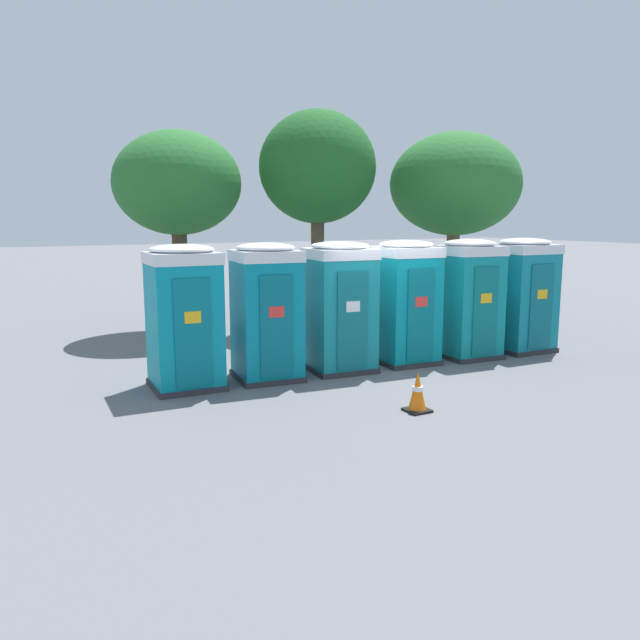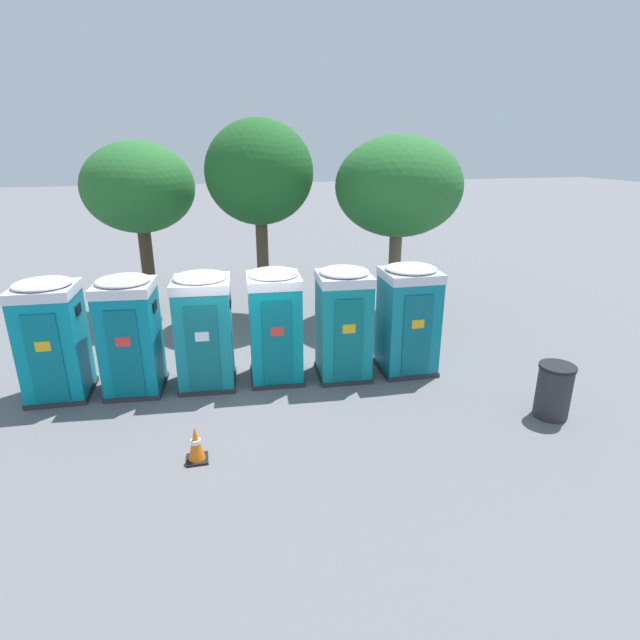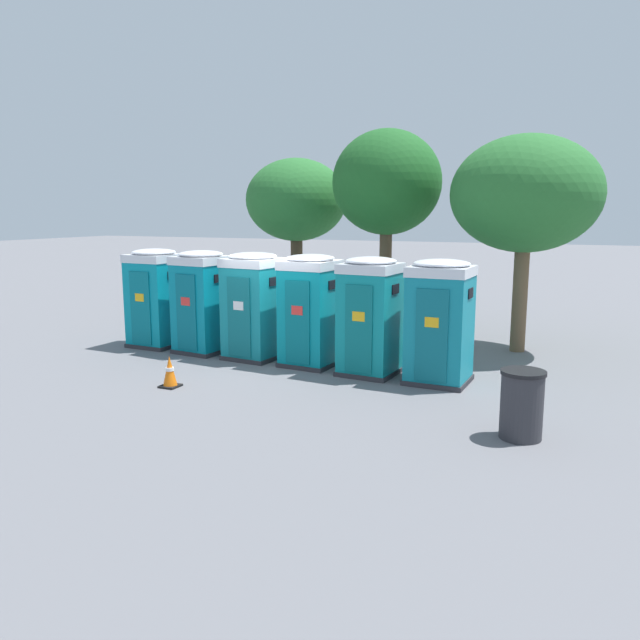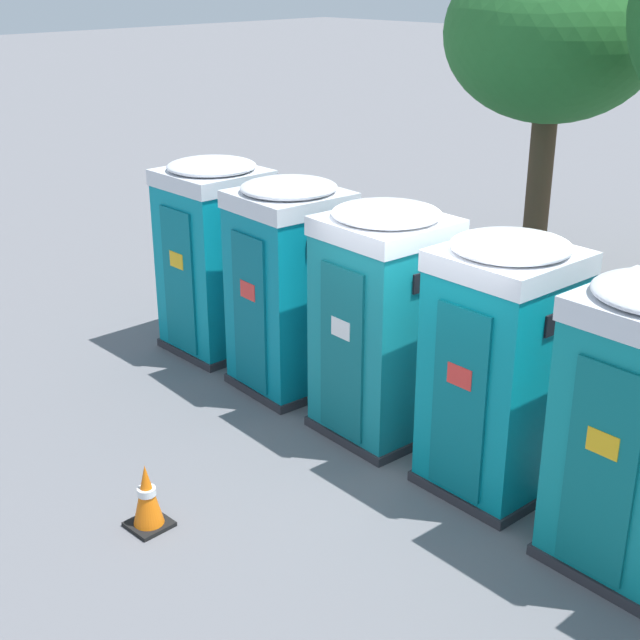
# 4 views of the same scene
# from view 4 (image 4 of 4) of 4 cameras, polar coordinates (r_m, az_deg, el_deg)

# --- Properties ---
(ground_plane) EXTENTS (120.00, 120.00, 0.00)m
(ground_plane) POSITION_cam_4_polar(r_m,az_deg,el_deg) (9.57, 7.47, -8.36)
(ground_plane) COLOR slate
(portapotty_0) EXTENTS (1.25, 1.25, 2.54)m
(portapotty_0) POSITION_cam_4_polar(r_m,az_deg,el_deg) (11.61, -6.72, 4.11)
(portapotty_0) COLOR #2D2D33
(portapotty_0) RESTS_ON ground
(portapotty_1) EXTENTS (1.28, 1.32, 2.54)m
(portapotty_1) POSITION_cam_4_polar(r_m,az_deg,el_deg) (10.45, -1.96, 2.24)
(portapotty_1) COLOR #2D2D33
(portapotty_1) RESTS_ON ground
(portapotty_2) EXTENTS (1.32, 1.31, 2.54)m
(portapotty_2) POSITION_cam_4_polar(r_m,az_deg,el_deg) (9.41, 4.06, -0.06)
(portapotty_2) COLOR #2D2D33
(portapotty_2) RESTS_ON ground
(portapotty_3) EXTENTS (1.25, 1.28, 2.54)m
(portapotty_3) POSITION_cam_4_polar(r_m,az_deg,el_deg) (8.53, 11.49, -2.85)
(portapotty_3) COLOR #2D2D33
(portapotty_3) RESTS_ON ground
(street_tree_2) EXTENTS (3.22, 3.22, 5.16)m
(street_tree_2) POSITION_cam_4_polar(r_m,az_deg,el_deg) (14.18, 14.68, 17.21)
(street_tree_2) COLOR #4C3826
(street_tree_2) RESTS_ON ground
(traffic_cone) EXTENTS (0.36, 0.36, 0.64)m
(traffic_cone) POSITION_cam_4_polar(r_m,az_deg,el_deg) (8.33, -11.01, -11.06)
(traffic_cone) COLOR black
(traffic_cone) RESTS_ON ground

